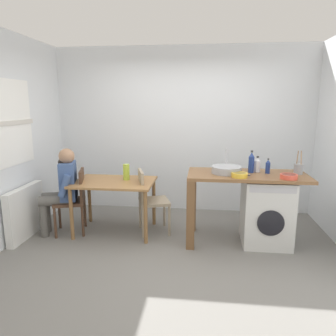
{
  "coord_description": "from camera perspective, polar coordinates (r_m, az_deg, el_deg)",
  "views": [
    {
      "loc": [
        0.37,
        -3.44,
        1.8
      ],
      "look_at": [
        -0.09,
        0.45,
        0.98
      ],
      "focal_mm": 33.23,
      "sensor_mm": 36.0,
      "label": 1
    }
  ],
  "objects": [
    {
      "name": "mixing_bowl",
      "position": [
        3.86,
        12.98,
        -1.19
      ],
      "size": [
        0.2,
        0.2,
        0.05
      ],
      "color": "gold",
      "rests_on": "kitchen_counter"
    },
    {
      "name": "sink_basin",
      "position": [
        4.03,
        10.68,
        -0.31
      ],
      "size": [
        0.38,
        0.38,
        0.09
      ],
      "primitive_type": "cylinder",
      "color": "#9EA0A5",
      "rests_on": "kitchen_counter"
    },
    {
      "name": "radiator",
      "position": [
        4.67,
        -24.7,
        -7.39
      ],
      "size": [
        0.1,
        0.8,
        0.7
      ],
      "primitive_type": "cube",
      "color": "white",
      "rests_on": "ground_plane"
    },
    {
      "name": "bottle_clear_small",
      "position": [
        4.15,
        17.84,
        0.24
      ],
      "size": [
        0.06,
        0.06,
        0.19
      ],
      "color": "navy",
      "rests_on": "kitchen_counter"
    },
    {
      "name": "seated_person",
      "position": [
        4.52,
        -18.85,
        -3.26
      ],
      "size": [
        0.55,
        0.54,
        1.2
      ],
      "rotation": [
        0.0,
        0.0,
        1.86
      ],
      "color": "#595651",
      "rests_on": "ground_plane"
    },
    {
      "name": "scissors",
      "position": [
        3.97,
        13.82,
        -1.26
      ],
      "size": [
        0.15,
        0.06,
        0.01
      ],
      "color": "#B2B2B7",
      "rests_on": "kitchen_counter"
    },
    {
      "name": "utensil_crock",
      "position": [
        4.24,
        22.78,
        -0.12
      ],
      "size": [
        0.11,
        0.11,
        0.3
      ],
      "color": "gray",
      "rests_on": "kitchen_counter"
    },
    {
      "name": "kitchen_counter",
      "position": [
        4.08,
        11.3,
        -3.12
      ],
      "size": [
        1.5,
        0.68,
        0.92
      ],
      "color": "brown",
      "rests_on": "ground_plane"
    },
    {
      "name": "washing_machine",
      "position": [
        4.24,
        17.56,
        -7.56
      ],
      "size": [
        0.6,
        0.61,
        0.86
      ],
      "color": "silver",
      "rests_on": "ground_plane"
    },
    {
      "name": "chair_person_seat",
      "position": [
        4.54,
        -16.71,
        -5.2
      ],
      "size": [
        0.5,
        0.5,
        0.9
      ],
      "rotation": [
        0.0,
        0.0,
        1.86
      ],
      "color": "#4C3323",
      "rests_on": "ground_plane"
    },
    {
      "name": "chair_opposite",
      "position": [
        4.35,
        -3.54,
        -5.48
      ],
      "size": [
        0.51,
        0.51,
        0.9
      ],
      "rotation": [
        0.0,
        0.0,
        -1.25
      ],
      "color": "gray",
      "rests_on": "ground_plane"
    },
    {
      "name": "vase",
      "position": [
        4.4,
        -7.66,
        -0.74
      ],
      "size": [
        0.09,
        0.09,
        0.22
      ],
      "primitive_type": "cylinder",
      "color": "#A8C63D",
      "rests_on": "dining_table"
    },
    {
      "name": "dining_table",
      "position": [
        4.39,
        -9.8,
        -3.6
      ],
      "size": [
        1.1,
        0.76,
        0.74
      ],
      "color": "#9E7042",
      "rests_on": "ground_plane"
    },
    {
      "name": "wall_back",
      "position": [
        5.22,
        2.69,
        6.87
      ],
      "size": [
        4.6,
        0.1,
        2.7
      ],
      "primitive_type": "cube",
      "color": "silver",
      "rests_on": "ground_plane"
    },
    {
      "name": "ground_plane",
      "position": [
        3.9,
        0.58,
        -15.66
      ],
      "size": [
        5.46,
        5.46,
        0.0
      ],
      "primitive_type": "plane",
      "color": "slate"
    },
    {
      "name": "bottle_tall_green",
      "position": [
        4.12,
        15.04,
        0.95
      ],
      "size": [
        0.07,
        0.07,
        0.29
      ],
      "color": "navy",
      "rests_on": "kitchen_counter"
    },
    {
      "name": "colander",
      "position": [
        3.94,
        21.28,
        -1.42
      ],
      "size": [
        0.2,
        0.2,
        0.06
      ],
      "color": "#D84C38",
      "rests_on": "kitchen_counter"
    },
    {
      "name": "tap",
      "position": [
        4.19,
        10.57,
        1.47
      ],
      "size": [
        0.02,
        0.02,
        0.28
      ],
      "primitive_type": "cylinder",
      "color": "#B2B2B7",
      "rests_on": "kitchen_counter"
    },
    {
      "name": "bottle_squat_brown",
      "position": [
        4.18,
        16.07,
        0.54
      ],
      "size": [
        0.08,
        0.08,
        0.21
      ],
      "color": "silver",
      "rests_on": "kitchen_counter"
    }
  ]
}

